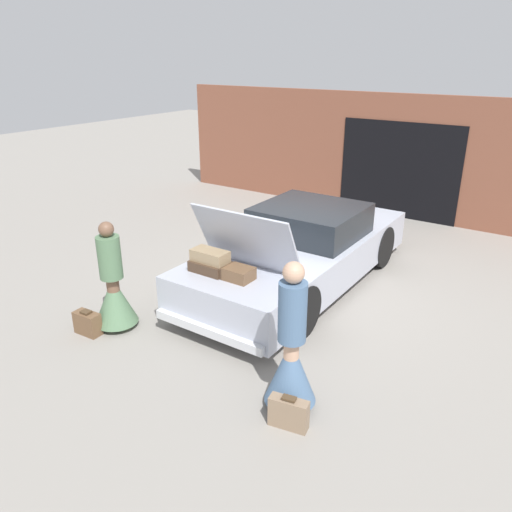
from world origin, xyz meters
name	(u,v)px	position (x,y,z in m)	size (l,w,h in m)	color
ground_plane	(300,283)	(0.00, 0.00, 0.00)	(40.00, 40.00, 0.00)	gray
garage_wall_back	(401,157)	(0.00, 4.61, 1.39)	(12.00, 0.14, 2.80)	brown
car	(301,251)	(0.00, 0.01, 0.59)	(1.88, 4.90, 1.71)	#B2B7C6
person_left	(114,291)	(-1.46, -2.70, 0.56)	(0.60, 0.60, 1.57)	brown
person_right	(291,357)	(1.46, -2.81, 0.62)	(0.57, 0.57, 1.73)	tan
suitcase_beside_left_person	(88,323)	(-1.63, -3.07, 0.16)	(0.39, 0.20, 0.35)	brown
suitcase_beside_right_person	(289,413)	(1.62, -3.11, 0.17)	(0.43, 0.21, 0.37)	#8C7259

